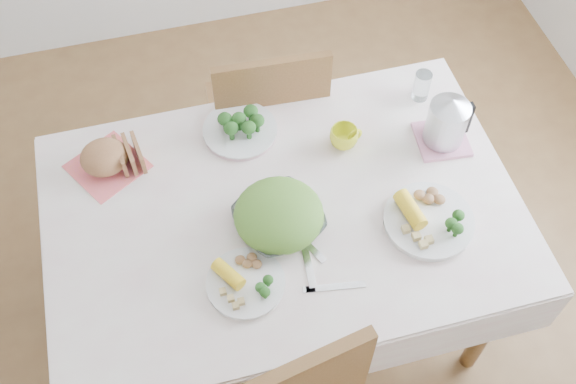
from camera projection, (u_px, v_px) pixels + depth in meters
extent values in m
plane|color=brown|center=(285.00, 310.00, 2.76)|extent=(3.60, 3.60, 0.00)
cube|color=brown|center=(284.00, 267.00, 2.45)|extent=(1.40, 0.90, 0.75)
cube|color=white|center=(284.00, 210.00, 2.14)|extent=(1.50, 1.00, 0.01)
cube|color=brown|center=(265.00, 116.00, 2.75)|extent=(0.46, 0.46, 0.96)
imported|color=white|center=(279.00, 220.00, 2.07)|extent=(0.33, 0.33, 0.06)
cylinder|color=white|center=(246.00, 283.00, 1.97)|extent=(0.28, 0.28, 0.02)
cylinder|color=white|center=(428.00, 221.00, 2.10)|extent=(0.33, 0.33, 0.02)
cylinder|color=beige|center=(240.00, 131.00, 2.30)|extent=(0.30, 0.30, 0.02)
cube|color=#EB6263|center=(108.00, 166.00, 2.23)|extent=(0.30, 0.30, 0.00)
ellipsoid|color=brown|center=(104.00, 156.00, 2.18)|extent=(0.19, 0.18, 0.09)
imported|color=yellow|center=(344.00, 137.00, 2.25)|extent=(0.11, 0.11, 0.08)
cylinder|color=white|center=(422.00, 84.00, 2.35)|extent=(0.07, 0.07, 0.11)
cube|color=pink|center=(442.00, 139.00, 2.29)|extent=(0.19, 0.19, 0.01)
cylinder|color=#B2B5BA|center=(448.00, 117.00, 2.19)|extent=(0.15, 0.15, 0.19)
cube|color=silver|center=(305.00, 242.00, 2.06)|extent=(0.10, 0.17, 0.00)
cube|color=silver|center=(307.00, 260.00, 2.03)|extent=(0.04, 0.19, 0.00)
cube|color=silver|center=(336.00, 287.00, 1.98)|extent=(0.18, 0.05, 0.00)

